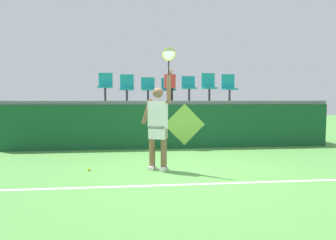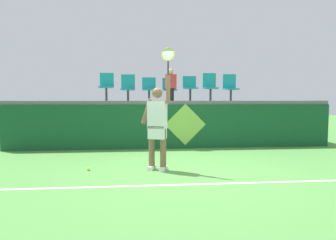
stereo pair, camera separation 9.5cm
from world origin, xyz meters
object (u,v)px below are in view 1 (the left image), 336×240
tennis_player (158,124)px  stadium_chair_0 (105,85)px  spectator_0 (170,84)px  stadium_chair_1 (127,87)px  water_bottle (168,97)px  stadium_chair_3 (168,88)px  stadium_chair_4 (189,86)px  stadium_chair_6 (229,86)px  tennis_ball (89,169)px  stadium_chair_5 (209,85)px  stadium_chair_2 (148,88)px

tennis_player → stadium_chair_0: tennis_player is taller
tennis_player → stadium_chair_0: 3.73m
spectator_0 → stadium_chair_1: bearing=162.5°
stadium_chair_1 → water_bottle: bearing=-19.1°
stadium_chair_1 → stadium_chair_3: size_ratio=1.14×
stadium_chair_4 → stadium_chair_6: bearing=0.5°
stadium_chair_3 → tennis_ball: bearing=-122.4°
stadium_chair_1 → spectator_0: (1.34, -0.42, 0.06)m
stadium_chair_5 → tennis_ball: bearing=-136.4°
stadium_chair_3 → stadium_chair_6: (2.03, 0.01, 0.07)m
tennis_ball → stadium_chair_2: size_ratio=0.09×
stadium_chair_5 → stadium_chair_0: bearing=-179.9°
water_bottle → stadium_chair_2: stadium_chair_2 is taller
stadium_chair_2 → stadium_chair_3: stadium_chair_2 is taller
tennis_player → stadium_chair_6: tennis_player is taller
water_bottle → stadium_chair_4: (0.74, 0.43, 0.34)m
stadium_chair_0 → stadium_chair_2: (1.35, -0.01, -0.08)m
stadium_chair_4 → tennis_ball: bearing=-130.2°
stadium_chair_4 → spectator_0: (-0.67, -0.41, 0.05)m
tennis_ball → stadium_chair_2: (1.38, 3.21, 1.85)m
stadium_chair_5 → stadium_chair_4: bearing=-179.1°
stadium_chair_1 → stadium_chair_6: bearing=0.0°
water_bottle → stadium_chair_6: size_ratio=0.27×
tennis_player → stadium_chair_1: (-0.76, 3.30, 0.93)m
stadium_chair_1 → stadium_chair_2: stadium_chair_1 is taller
tennis_player → stadium_chair_0: size_ratio=2.90×
stadium_chair_2 → stadium_chair_3: 0.66m
tennis_ball → stadium_chair_4: stadium_chair_4 is taller
stadium_chair_3 → stadium_chair_6: bearing=0.3°
stadium_chair_0 → stadium_chair_4: bearing=-0.1°
tennis_player → stadium_chair_2: tennis_player is taller
stadium_chair_6 → stadium_chair_5: bearing=-180.0°
stadium_chair_4 → stadium_chair_2: bearing=180.0°
spectator_0 → water_bottle: bearing=-164.0°
stadium_chair_5 → spectator_0: size_ratio=0.92×
water_bottle → stadium_chair_6: 2.17m
stadium_chair_4 → stadium_chair_1: bearing=179.7°
water_bottle → spectator_0: (0.07, 0.02, 0.39)m
stadium_chair_3 → spectator_0: bearing=-90.0°
spectator_0 → stadium_chair_4: bearing=31.4°
tennis_player → tennis_ball: 1.75m
stadium_chair_3 → stadium_chair_6: size_ratio=0.84×
stadium_chair_4 → spectator_0: 0.79m
water_bottle → stadium_chair_2: bearing=144.3°
water_bottle → stadium_chair_3: bearing=81.2°
water_bottle → stadium_chair_6: (2.09, 0.44, 0.36)m
water_bottle → spectator_0: 0.39m
stadium_chair_2 → stadium_chair_4: size_ratio=0.93×
stadium_chair_3 → stadium_chair_0: bearing=179.8°
tennis_ball → stadium_chair_4: size_ratio=0.08×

